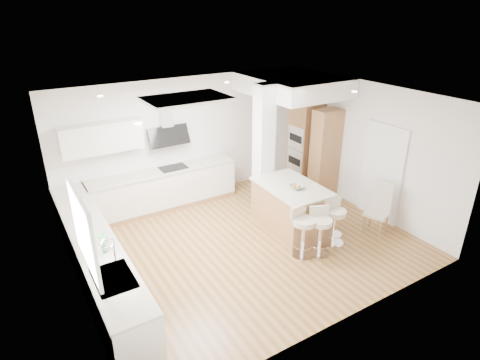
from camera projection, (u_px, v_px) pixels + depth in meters
ground at (245, 242)px, 7.76m from camera, size 6.00×6.00×0.00m
ceiling at (245, 242)px, 7.76m from camera, size 6.00×5.00×0.02m
wall_back at (187, 139)px, 9.15m from camera, size 6.00×0.04×2.80m
wall_left at (69, 219)px, 5.76m from camera, size 0.04×5.00×2.80m
wall_right at (363, 147)px, 8.63m from camera, size 0.04×5.00×2.80m
skylight at (187, 99)px, 6.73m from camera, size 4.10×2.10×0.06m
window_left at (82, 228)px, 4.96m from camera, size 0.06×1.28×1.07m
doorway_right at (382, 174)px, 8.31m from camera, size 0.05×1.00×2.10m
counter_left at (96, 259)px, 6.47m from camera, size 0.63×4.50×1.35m
counter_back at (156, 180)px, 8.78m from camera, size 3.62×0.63×2.50m
pillar at (263, 151)px, 8.44m from camera, size 0.35×0.35×2.80m
soffit at (292, 85)px, 8.81m from camera, size 1.78×2.20×0.40m
oven_column at (313, 149)px, 9.57m from camera, size 0.63×1.21×2.10m
peninsula at (290, 207)px, 8.10m from camera, size 1.06×1.58×1.02m
bar_stool_a at (303, 229)px, 7.17m from camera, size 0.49×0.49×0.95m
bar_stool_b at (320, 229)px, 7.22m from camera, size 0.54×0.54×0.92m
bar_stool_c at (334, 219)px, 7.55m from camera, size 0.49×0.49×0.91m
dining_chair at (380, 206)px, 7.91m from camera, size 0.54×0.54×1.08m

